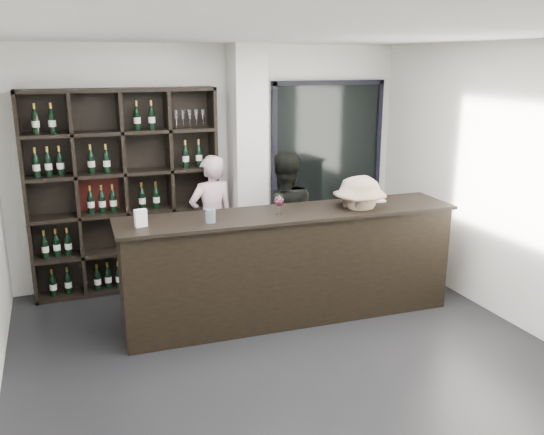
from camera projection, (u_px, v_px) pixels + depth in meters
name	position (u px, v px, depth m)	size (l,w,h in m)	color
floor	(300.00, 372.00, 5.17)	(5.00, 5.50, 0.01)	black
wine_shelf	(125.00, 192.00, 6.77)	(2.20, 0.35, 2.40)	black
structural_column	(248.00, 165.00, 7.13)	(0.40, 0.40, 2.90)	silver
glass_panel	(327.00, 160.00, 7.76)	(1.60, 0.08, 2.10)	black
tasting_counter	(290.00, 265.00, 6.12)	(3.58, 0.74, 1.18)	black
taster_pink	(212.00, 220.00, 7.07)	(0.59, 0.39, 1.61)	beige
taster_black	(283.00, 222.00, 6.81)	(0.82, 0.64, 1.69)	black
customer	(358.00, 245.00, 6.26)	(0.98, 0.57, 1.52)	gray
wine_glass	(279.00, 204.00, 5.83)	(0.09, 0.09, 0.23)	white
spit_cup	(210.00, 216.00, 5.56)	(0.10, 0.10, 0.13)	#A2B9C8
napkin_stack	(379.00, 200.00, 6.42)	(0.12, 0.12, 0.02)	white
card_stand	(141.00, 218.00, 5.41)	(0.11, 0.06, 0.17)	white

